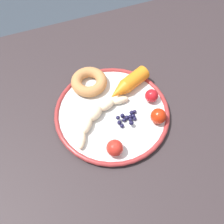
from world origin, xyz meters
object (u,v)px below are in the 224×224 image
Objects in this scene: donut at (89,82)px; tomato_far at (158,116)px; plate at (112,113)px; carrot_orange at (128,84)px; blueberry_pile at (127,119)px; dining_table at (129,131)px; banana at (97,116)px; tomato_near at (152,96)px; tomato_mid at (115,148)px.

tomato_far reaches higher than donut.
carrot_orange is (0.07, 0.06, 0.02)m from plate.
plate is 0.12m from tomato_far.
blueberry_pile is 0.08m from tomato_far.
tomato_far is at bearing -37.73° from dining_table.
carrot_orange is at bearing 28.90° from banana.
donut is (-0.03, 0.11, 0.02)m from plate.
dining_table is at bearing -160.89° from tomato_near.
donut is at bearing 142.68° from tomato_near.
donut is 0.16m from blueberry_pile.
tomato_near reaches higher than banana.
carrot_orange is at bearing 66.65° from blueberry_pile.
plate is at bearing -140.51° from carrot_orange.
banana is 0.16m from tomato_far.
banana is at bearing -173.83° from plate.
tomato_far reaches higher than blueberry_pile.
tomato_far is (0.13, -0.17, 0.01)m from donut.
dining_table is 20.95× the size of blueberry_pile.
donut is 0.18m from tomato_near.
tomato_near reaches higher than dining_table.
dining_table is at bearing -105.91° from carrot_orange.
tomato_near is 0.88× the size of tomato_mid.
tomato_near is 0.88× the size of tomato_far.
blueberry_pile is 0.09m from tomato_near.
dining_table is 4.14× the size of plate.
blueberry_pile is at bearing -24.89° from banana.
tomato_far is at bearing -21.25° from blueberry_pile.
tomato_near reaches higher than donut.
dining_table is 0.14m from carrot_orange.
tomato_near is at bearing 23.71° from blueberry_pile.
tomato_far is (0.14, 0.04, -0.00)m from tomato_mid.
tomato_mid is (-0.15, -0.11, 0.00)m from tomato_near.
tomato_far reaches higher than tomato_near.
plate is 0.11m from donut.
blueberry_pile reaches higher than dining_table.
carrot_orange is 0.20m from tomato_mid.
tomato_near is at bearing -52.00° from carrot_orange.
carrot_orange is 2.24× the size of blueberry_pile.
carrot_orange reaches higher than banana.
banana is at bearing 155.11° from blueberry_pile.
carrot_orange is 3.32× the size of tomato_mid.
donut is at bearing 126.57° from tomato_far.
tomato_near is at bearing -37.32° from donut.
dining_table is at bearing -60.57° from donut.
plate is 0.09m from carrot_orange.
blueberry_pile is at bearing 48.61° from tomato_mid.
banana is at bearing -97.45° from donut.
tomato_mid is (-0.06, -0.07, 0.01)m from blueberry_pile.
carrot_orange is 0.11m from donut.
blueberry_pile is at bearing -156.29° from tomato_near.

